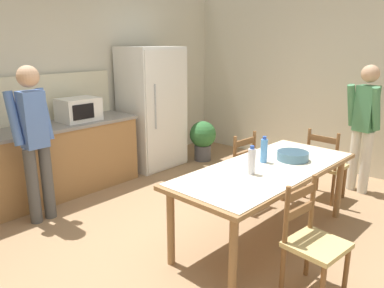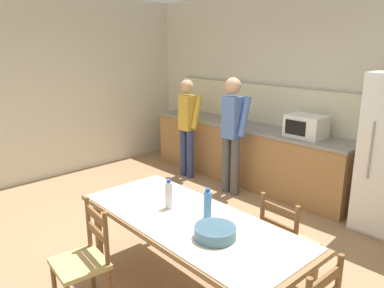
# 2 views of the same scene
# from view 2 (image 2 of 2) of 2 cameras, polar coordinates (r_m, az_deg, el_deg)

# --- Properties ---
(ground_plane) EXTENTS (8.32, 8.32, 0.00)m
(ground_plane) POSITION_cam_2_polar(r_m,az_deg,el_deg) (4.18, -2.36, -16.26)
(ground_plane) COLOR #9E7A56
(wall_back) EXTENTS (6.52, 0.12, 2.90)m
(wall_back) POSITION_cam_2_polar(r_m,az_deg,el_deg) (5.72, 18.09, 7.18)
(wall_back) COLOR beige
(wall_back) RESTS_ON ground
(wall_left) EXTENTS (0.12, 5.20, 2.90)m
(wall_left) POSITION_cam_2_polar(r_m,az_deg,el_deg) (6.43, -22.25, 7.63)
(wall_left) COLOR beige
(wall_left) RESTS_ON ground
(kitchen_counter) EXTENTS (3.56, 0.66, 0.93)m
(kitchen_counter) POSITION_cam_2_polar(r_m,az_deg,el_deg) (6.04, 8.05, -1.35)
(kitchen_counter) COLOR #9E7042
(kitchen_counter) RESTS_ON ground
(counter_splashback) EXTENTS (3.52, 0.03, 0.60)m
(counter_splashback) POSITION_cam_2_polar(r_m,az_deg,el_deg) (6.11, 10.15, 6.10)
(counter_splashback) COLOR beige
(counter_splashback) RESTS_ON kitchen_counter
(microwave) EXTENTS (0.50, 0.39, 0.30)m
(microwave) POSITION_cam_2_polar(r_m,az_deg,el_deg) (5.31, 16.99, 2.63)
(microwave) COLOR white
(microwave) RESTS_ON kitchen_counter
(dining_table) EXTENTS (2.16, 0.95, 0.76)m
(dining_table) POSITION_cam_2_polar(r_m,az_deg,el_deg) (3.23, -0.47, -12.42)
(dining_table) COLOR olive
(dining_table) RESTS_ON ground
(bottle_near_centre) EXTENTS (0.07, 0.07, 0.27)m
(bottle_near_centre) POSITION_cam_2_polar(r_m,az_deg,el_deg) (3.33, -3.55, -7.75)
(bottle_near_centre) COLOR silver
(bottle_near_centre) RESTS_ON dining_table
(bottle_off_centre) EXTENTS (0.07, 0.07, 0.27)m
(bottle_off_centre) POSITION_cam_2_polar(r_m,az_deg,el_deg) (3.14, 2.38, -9.22)
(bottle_off_centre) COLOR #4C8ED6
(bottle_off_centre) RESTS_ON dining_table
(serving_bowl) EXTENTS (0.32, 0.32, 0.09)m
(serving_bowl) POSITION_cam_2_polar(r_m,az_deg,el_deg) (2.89, 3.56, -13.18)
(serving_bowl) COLOR slate
(serving_bowl) RESTS_ON dining_table
(chair_side_far_right) EXTENTS (0.45, 0.43, 0.91)m
(chair_side_far_right) POSITION_cam_2_polar(r_m,az_deg,el_deg) (3.56, 14.14, -14.51)
(chair_side_far_right) COLOR brown
(chair_side_far_right) RESTS_ON ground
(chair_side_near_left) EXTENTS (0.46, 0.45, 0.91)m
(chair_side_near_left) POSITION_cam_2_polar(r_m,az_deg,el_deg) (3.35, -16.16, -16.72)
(chair_side_near_left) COLOR brown
(chair_side_near_left) RESTS_ON ground
(person_at_sink) EXTENTS (0.40, 0.28, 1.61)m
(person_at_sink) POSITION_cam_2_polar(r_m,az_deg,el_deg) (6.08, -0.73, 3.18)
(person_at_sink) COLOR navy
(person_at_sink) RESTS_ON ground
(person_at_counter) EXTENTS (0.43, 0.30, 1.71)m
(person_at_counter) POSITION_cam_2_polar(r_m,az_deg,el_deg) (5.40, 6.13, 2.13)
(person_at_counter) COLOR #4C4C4C
(person_at_counter) RESTS_ON ground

